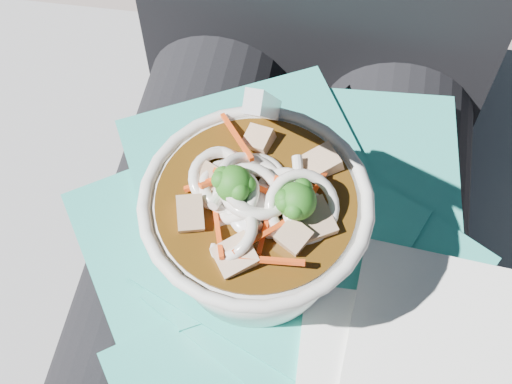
% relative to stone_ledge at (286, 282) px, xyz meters
% --- Properties ---
extents(stone_ledge, '(1.02, 0.55, 0.43)m').
position_rel_stone_ledge_xyz_m(stone_ledge, '(0.00, 0.00, 0.00)').
color(stone_ledge, gray).
rests_on(stone_ledge, ground).
extents(lap, '(0.33, 0.48, 0.15)m').
position_rel_stone_ledge_xyz_m(lap, '(0.00, -0.15, 0.29)').
color(lap, black).
rests_on(lap, stone_ledge).
extents(person_body, '(0.34, 0.94, 0.98)m').
position_rel_stone_ledge_xyz_m(person_body, '(-0.00, -0.06, 0.32)').
color(person_body, black).
rests_on(person_body, ground).
extents(plastic_bag, '(0.35, 0.38, 0.02)m').
position_rel_stone_ledge_xyz_m(plastic_bag, '(0.01, -0.14, 0.37)').
color(plastic_bag, teal).
rests_on(plastic_bag, lap).
extents(napkins, '(0.16, 0.17, 0.01)m').
position_rel_stone_ledge_xyz_m(napkins, '(0.11, -0.21, 0.38)').
color(napkins, white).
rests_on(napkins, plastic_bag).
extents(udon_bowl, '(0.16, 0.16, 0.20)m').
position_rel_stone_ledge_xyz_m(udon_bowl, '(-0.01, -0.15, 0.44)').
color(udon_bowl, white).
rests_on(udon_bowl, plastic_bag).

